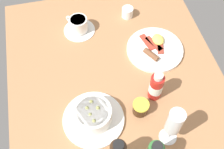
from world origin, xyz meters
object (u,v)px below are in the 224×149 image
at_px(porridge_bowl, 93,116).
at_px(creamer_jug, 128,12).
at_px(wine_glass, 174,123).
at_px(breakfast_plate, 155,49).
at_px(sauce_bottle_red, 156,87).
at_px(coffee_cup, 79,26).
at_px(jam_jar, 141,108).

distance_m(porridge_bowl, creamer_jug, 0.54).
xyz_separation_m(wine_glass, breakfast_plate, (-0.38, 0.07, -0.11)).
distance_m(porridge_bowl, wine_glass, 0.28).
xyz_separation_m(wine_glass, sauce_bottle_red, (-0.17, 0.00, -0.06)).
bearing_deg(coffee_cup, breakfast_plate, 58.24).
xyz_separation_m(coffee_cup, wine_glass, (0.56, 0.22, 0.09)).
bearing_deg(jam_jar, porridge_bowl, -91.25).
distance_m(coffee_cup, wine_glass, 0.61).
bearing_deg(wine_glass, breakfast_plate, 169.00).
bearing_deg(creamer_jug, sauce_bottle_red, -1.07).
relative_size(creamer_jug, sauce_bottle_red, 0.43).
bearing_deg(coffee_cup, wine_glass, 21.46).
distance_m(jam_jar, sauce_bottle_red, 0.09).
xyz_separation_m(jam_jar, breakfast_plate, (-0.26, 0.14, -0.02)).
bearing_deg(coffee_cup, sauce_bottle_red, 29.85).
bearing_deg(porridge_bowl, creamer_jug, 152.16).
bearing_deg(wine_glass, sauce_bottle_red, 178.81).
bearing_deg(creamer_jug, jam_jar, -9.29).
xyz_separation_m(coffee_cup, breakfast_plate, (0.18, 0.29, -0.02)).
relative_size(jam_jar, sauce_bottle_red, 0.42).
distance_m(porridge_bowl, sauce_bottle_red, 0.25).
relative_size(porridge_bowl, wine_glass, 1.21).
relative_size(creamer_jug, jam_jar, 1.02).
bearing_deg(breakfast_plate, jam_jar, -28.35).
bearing_deg(wine_glass, jam_jar, -150.25).
bearing_deg(jam_jar, creamer_jug, 170.71).
xyz_separation_m(porridge_bowl, breakfast_plate, (-0.26, 0.31, -0.03)).
xyz_separation_m(coffee_cup, sauce_bottle_red, (0.39, 0.22, 0.03)).
distance_m(jam_jar, breakfast_plate, 0.30).
relative_size(coffee_cup, sauce_bottle_red, 0.98).
height_order(creamer_jug, sauce_bottle_red, sauce_bottle_red).
height_order(coffee_cup, jam_jar, coffee_cup).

